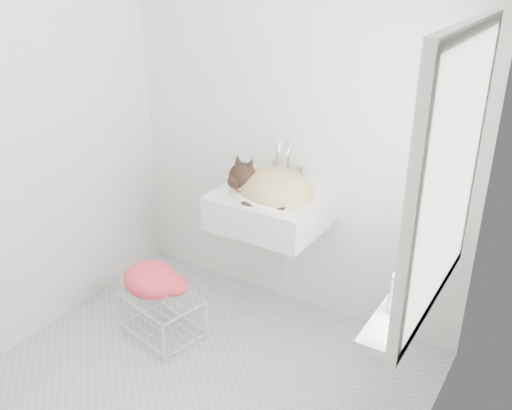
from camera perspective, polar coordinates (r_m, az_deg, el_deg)
The scene contains 15 objects.
floor at distance 3.14m, azimuth -6.09°, elevation -17.83°, with size 2.20×2.00×0.02m, color #B6BABF.
back_wall at distance 3.28m, azimuth 3.75°, elevation 9.25°, with size 2.20×0.02×2.50m, color white.
right_wall at distance 2.02m, azimuth 17.73°, elevation -1.96°, with size 0.02×2.00×2.50m, color white.
left_wall at distance 3.26m, azimuth -22.74°, elevation 7.32°, with size 0.02×2.00×2.50m, color white.
window_glass at distance 2.17m, azimuth 19.11°, elevation 2.53°, with size 0.01×0.80×1.00m, color white.
window_frame at distance 2.17m, azimuth 18.73°, elevation 2.61°, with size 0.04×0.90×1.10m, color white.
windowsill at distance 2.41m, azimuth 15.68°, elevation -8.59°, with size 0.16×0.88×0.04m, color white.
sink at distance 3.19m, azimuth 1.52°, elevation 1.23°, with size 0.61×0.53×0.24m, color white.
faucet at distance 3.28m, azimuth 3.15°, elevation 4.53°, with size 0.22×0.15×0.22m, color silver, non-canonical shape.
cat at distance 3.15m, azimuth 1.55°, elevation 1.76°, with size 0.46×0.37×0.29m.
wire_rack at distance 3.43m, azimuth -9.42°, elevation -10.69°, with size 0.44×0.31×0.26m, color silver.
towel at distance 3.41m, azimuth -10.47°, elevation -8.08°, with size 0.38×0.27×0.15m, color #FF4800.
bottle_a at distance 2.26m, azimuth 14.05°, elevation -10.36°, with size 0.07×0.07×0.19m, color white.
bottle_b at distance 2.40m, azimuth 15.44°, elevation -8.23°, with size 0.09×0.09×0.20m, color teal.
bottle_c at distance 2.50m, azimuth 16.26°, elevation -6.95°, with size 0.13×0.13×0.17m, color silver.
Camera 1 is at (1.49, -1.79, 2.12)m, focal length 39.63 mm.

